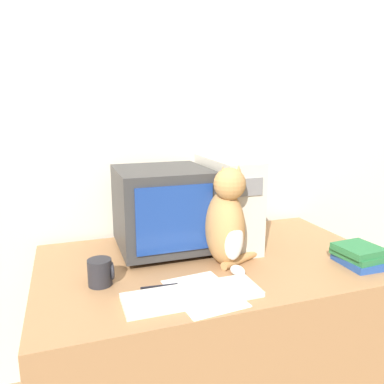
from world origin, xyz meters
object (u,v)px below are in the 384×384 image
pen (159,286)px  mug (101,272)px  computer_tower (227,202)px  keyboard (192,295)px  crt_monitor (162,208)px  book_stack (358,255)px  cat (226,223)px

pen → mug: (-0.20, 0.09, 0.04)m
computer_tower → pen: size_ratio=3.18×
keyboard → crt_monitor: bearing=87.6°
pen → mug: size_ratio=1.39×
crt_monitor → keyboard: crt_monitor is taller
book_stack → mug: 1.03m
crt_monitor → pen: 0.42m
crt_monitor → cat: cat is taller
keyboard → mug: (-0.28, 0.20, 0.04)m
cat → computer_tower: bearing=62.9°
computer_tower → book_stack: (0.41, -0.41, -0.16)m
crt_monitor → mug: bearing=-138.8°
keyboard → cat: 0.35m
cat → book_stack: size_ratio=2.14×
pen → keyboard: bearing=-50.8°
cat → pen: cat is taller
mug → book_stack: bearing=-8.8°
computer_tower → cat: cat is taller
computer_tower → mug: (-0.61, -0.25, -0.16)m
mug → crt_monitor: bearing=41.2°
computer_tower → mug: bearing=-157.9°
book_stack → mug: mug is taller
pen → mug: mug is taller
cat → pen: size_ratio=3.08×
crt_monitor → cat: bearing=-50.8°
cat → book_stack: cat is taller
computer_tower → pen: 0.57m
keyboard → cat: bearing=44.7°
computer_tower → mug: 0.68m
keyboard → mug: bearing=145.0°
crt_monitor → mug: (-0.30, -0.27, -0.15)m
cat → keyboard: bearing=-137.6°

